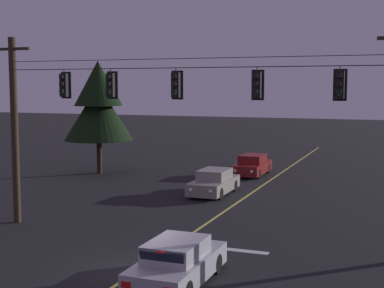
{
  "coord_description": "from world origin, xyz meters",
  "views": [
    {
      "loc": [
        8.12,
        -15.98,
        6.04
      ],
      "look_at": [
        0.0,
        5.1,
        3.71
      ],
      "focal_mm": 52.49,
      "sensor_mm": 36.0,
      "label": 1
    }
  ],
  "objects_px": {
    "traffic_light_centre": "(176,85)",
    "car_waiting_near_lane": "(177,263)",
    "traffic_light_leftmost": "(64,85)",
    "traffic_light_right_inner": "(257,85)",
    "car_oncoming_trailing": "(252,166)",
    "car_oncoming_lead": "(214,183)",
    "traffic_light_rightmost": "(340,85)",
    "traffic_light_left_inner": "(111,85)",
    "tree_verge_near": "(98,104)"
  },
  "relations": [
    {
      "from": "car_waiting_near_lane",
      "to": "car_oncoming_trailing",
      "type": "relative_size",
      "value": 0.98
    },
    {
      "from": "traffic_light_leftmost",
      "to": "car_oncoming_trailing",
      "type": "height_order",
      "value": "traffic_light_leftmost"
    },
    {
      "from": "traffic_light_centre",
      "to": "car_oncoming_lead",
      "type": "xyz_separation_m",
      "value": [
        -1.64,
        9.41,
        -5.44
      ]
    },
    {
      "from": "traffic_light_right_inner",
      "to": "car_oncoming_trailing",
      "type": "relative_size",
      "value": 0.28
    },
    {
      "from": "traffic_light_left_inner",
      "to": "car_oncoming_lead",
      "type": "bearing_deg",
      "value": 82.59
    },
    {
      "from": "traffic_light_leftmost",
      "to": "car_oncoming_lead",
      "type": "relative_size",
      "value": 0.28
    },
    {
      "from": "car_oncoming_lead",
      "to": "traffic_light_centre",
      "type": "bearing_deg",
      "value": -80.14
    },
    {
      "from": "traffic_light_leftmost",
      "to": "traffic_light_right_inner",
      "type": "bearing_deg",
      "value": 0.0
    },
    {
      "from": "car_waiting_near_lane",
      "to": "traffic_light_leftmost",
      "type": "bearing_deg",
      "value": 146.57
    },
    {
      "from": "traffic_light_rightmost",
      "to": "car_oncoming_trailing",
      "type": "height_order",
      "value": "traffic_light_rightmost"
    },
    {
      "from": "traffic_light_centre",
      "to": "traffic_light_rightmost",
      "type": "xyz_separation_m",
      "value": [
        6.15,
        0.0,
        0.0
      ]
    },
    {
      "from": "car_oncoming_trailing",
      "to": "tree_verge_near",
      "type": "bearing_deg",
      "value": -162.4
    },
    {
      "from": "traffic_light_centre",
      "to": "tree_verge_near",
      "type": "bearing_deg",
      "value": 130.11
    },
    {
      "from": "car_waiting_near_lane",
      "to": "car_oncoming_lead",
      "type": "height_order",
      "value": "same"
    },
    {
      "from": "traffic_light_right_inner",
      "to": "traffic_light_rightmost",
      "type": "bearing_deg",
      "value": 0.0
    },
    {
      "from": "traffic_light_leftmost",
      "to": "traffic_light_rightmost",
      "type": "distance_m",
      "value": 11.22
    },
    {
      "from": "traffic_light_centre",
      "to": "car_oncoming_lead",
      "type": "relative_size",
      "value": 0.28
    },
    {
      "from": "car_oncoming_lead",
      "to": "tree_verge_near",
      "type": "relative_size",
      "value": 0.57
    },
    {
      "from": "traffic_light_centre",
      "to": "traffic_light_right_inner",
      "type": "distance_m",
      "value": 3.2
    },
    {
      "from": "traffic_light_leftmost",
      "to": "traffic_light_centre",
      "type": "bearing_deg",
      "value": 0.0
    },
    {
      "from": "traffic_light_rightmost",
      "to": "car_oncoming_trailing",
      "type": "distance_m",
      "value": 19.22
    },
    {
      "from": "car_oncoming_lead",
      "to": "car_oncoming_trailing",
      "type": "bearing_deg",
      "value": 88.21
    },
    {
      "from": "traffic_light_centre",
      "to": "tree_verge_near",
      "type": "relative_size",
      "value": 0.16
    },
    {
      "from": "car_waiting_near_lane",
      "to": "car_oncoming_trailing",
      "type": "distance_m",
      "value": 21.73
    },
    {
      "from": "traffic_light_left_inner",
      "to": "car_waiting_near_lane",
      "type": "distance_m",
      "value": 8.64
    },
    {
      "from": "traffic_light_rightmost",
      "to": "tree_verge_near",
      "type": "distance_m",
      "value": 22.31
    },
    {
      "from": "traffic_light_leftmost",
      "to": "traffic_light_rightmost",
      "type": "height_order",
      "value": "same"
    },
    {
      "from": "traffic_light_right_inner",
      "to": "car_oncoming_lead",
      "type": "bearing_deg",
      "value": 117.22
    },
    {
      "from": "traffic_light_centre",
      "to": "tree_verge_near",
      "type": "xyz_separation_m",
      "value": [
        -11.47,
        13.62,
        -1.29
      ]
    },
    {
      "from": "traffic_light_rightmost",
      "to": "car_oncoming_trailing",
      "type": "bearing_deg",
      "value": 114.2
    },
    {
      "from": "traffic_light_leftmost",
      "to": "car_waiting_near_lane",
      "type": "xyz_separation_m",
      "value": [
        7.05,
        -4.65,
        -5.44
      ]
    },
    {
      "from": "car_oncoming_lead",
      "to": "tree_verge_near",
      "type": "bearing_deg",
      "value": 156.84
    },
    {
      "from": "traffic_light_left_inner",
      "to": "car_oncoming_trailing",
      "type": "bearing_deg",
      "value": 85.05
    },
    {
      "from": "traffic_light_right_inner",
      "to": "car_waiting_near_lane",
      "type": "bearing_deg",
      "value": -104.77
    },
    {
      "from": "traffic_light_leftmost",
      "to": "car_waiting_near_lane",
      "type": "distance_m",
      "value": 10.05
    },
    {
      "from": "traffic_light_leftmost",
      "to": "car_waiting_near_lane",
      "type": "relative_size",
      "value": 0.28
    },
    {
      "from": "traffic_light_right_inner",
      "to": "tree_verge_near",
      "type": "xyz_separation_m",
      "value": [
        -14.67,
        13.62,
        -1.29
      ]
    },
    {
      "from": "traffic_light_left_inner",
      "to": "traffic_light_centre",
      "type": "xyz_separation_m",
      "value": [
        2.86,
        0.0,
        0.0
      ]
    },
    {
      "from": "traffic_light_centre",
      "to": "car_oncoming_trailing",
      "type": "relative_size",
      "value": 0.28
    },
    {
      "from": "traffic_light_right_inner",
      "to": "car_waiting_near_lane",
      "type": "relative_size",
      "value": 0.28
    },
    {
      "from": "traffic_light_left_inner",
      "to": "tree_verge_near",
      "type": "xyz_separation_m",
      "value": [
        -8.61,
        13.62,
        -1.29
      ]
    },
    {
      "from": "traffic_light_centre",
      "to": "car_oncoming_trailing",
      "type": "xyz_separation_m",
      "value": [
        -1.4,
        16.81,
        -5.44
      ]
    },
    {
      "from": "traffic_light_centre",
      "to": "car_waiting_near_lane",
      "type": "height_order",
      "value": "traffic_light_centre"
    },
    {
      "from": "car_oncoming_trailing",
      "to": "tree_verge_near",
      "type": "distance_m",
      "value": 11.34
    },
    {
      "from": "car_oncoming_lead",
      "to": "traffic_light_leftmost",
      "type": "bearing_deg",
      "value": -110.06
    },
    {
      "from": "traffic_light_right_inner",
      "to": "traffic_light_rightmost",
      "type": "distance_m",
      "value": 2.95
    },
    {
      "from": "traffic_light_rightmost",
      "to": "car_waiting_near_lane",
      "type": "height_order",
      "value": "traffic_light_rightmost"
    },
    {
      "from": "traffic_light_right_inner",
      "to": "car_oncoming_lead",
      "type": "relative_size",
      "value": 0.28
    },
    {
      "from": "traffic_light_leftmost",
      "to": "car_oncoming_lead",
      "type": "distance_m",
      "value": 11.4
    },
    {
      "from": "traffic_light_centre",
      "to": "tree_verge_near",
      "type": "distance_m",
      "value": 17.85
    }
  ]
}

